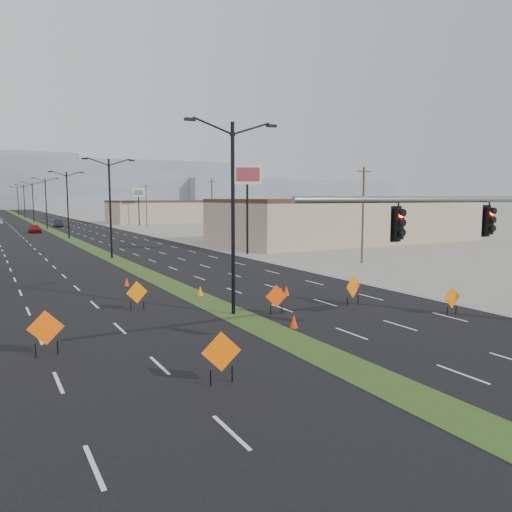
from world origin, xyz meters
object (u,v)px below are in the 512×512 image
streetlight_0 (233,212)px  cone_1 (200,291)px  streetlight_6 (18,200)px  pole_sign_east_near (247,181)px  construction_sign_2 (137,293)px  construction_sign_5 (353,287)px  construction_sign_4 (452,298)px  construction_sign_1 (221,353)px  streetlight_1 (110,205)px  streetlight_2 (68,203)px  cone_3 (127,282)px  streetlight_5 (24,200)px  car_left (35,229)px  cone_0 (294,321)px  construction_sign_3 (276,297)px  car_mid (58,224)px  pole_sign_east_far (139,196)px  cone_2 (286,290)px  streetlight_4 (33,201)px  streetlight_3 (46,201)px  construction_sign_0 (46,329)px

streetlight_0 → cone_1: streetlight_0 is taller
streetlight_6 → pole_sign_east_near: streetlight_6 is taller
construction_sign_2 → construction_sign_5: 12.16m
construction_sign_4 → construction_sign_1: bearing=-169.0°
streetlight_1 → cone_1: (0.35, -22.56, -5.08)m
streetlight_2 → construction_sign_1: size_ratio=5.57×
cone_3 → streetlight_5: bearing=88.8°
streetlight_6 → construction_sign_5: 169.50m
car_left → cone_0: 76.59m
construction_sign_3 → streetlight_6: bearing=103.4°
construction_sign_4 → cone_1: (-9.68, 11.11, -0.57)m
construction_sign_3 → cone_0: 2.93m
streetlight_1 → construction_sign_1: streetlight_1 is taller
car_mid → streetlight_0: bearing=-91.6°
cone_0 → pole_sign_east_far: 93.28m
streetlight_6 → cone_0: streetlight_6 is taller
car_mid → cone_1: 84.01m
construction_sign_2 → cone_1: bearing=15.6°
construction_sign_2 → cone_0: 9.12m
cone_0 → construction_sign_2: bearing=127.3°
construction_sign_2 → cone_2: 9.51m
streetlight_1 → cone_2: (5.27, -24.92, -5.11)m
car_mid → cone_3: car_mid is taller
streetlight_0 → streetlight_2: (0.00, 56.00, 0.00)m
streetlight_2 → streetlight_0: bearing=-90.0°
construction_sign_3 → pole_sign_east_far: pole_sign_east_far is taller
construction_sign_3 → streetlight_4: bearing=103.7°
construction_sign_3 → cone_1: construction_sign_3 is taller
streetlight_3 → car_mid: bearing=63.1°
construction_sign_5 → cone_1: 9.50m
streetlight_6 → cone_3: size_ratio=16.73×
streetlight_2 → cone_1: 50.82m
streetlight_1 → streetlight_3: (0.00, 56.00, 0.00)m
streetlight_5 → construction_sign_2: (-4.21, -136.62, -4.45)m
pole_sign_east_far → construction_sign_2: bearing=-111.8°
streetlight_2 → pole_sign_east_near: size_ratio=1.03×
streetlight_3 → pole_sign_east_far: (19.57, 3.40, 1.20)m
streetlight_4 → car_left: bearing=-94.8°
streetlight_2 → cone_3: streetlight_2 is taller
pole_sign_east_far → streetlight_0: bearing=-108.6°
car_left → construction_sign_0: 75.60m
car_mid → streetlight_5: bearing=93.3°
streetlight_5 → cone_3: bearing=-91.2°
streetlight_4 → construction_sign_2: streetlight_4 is taller
construction_sign_1 → cone_2: size_ratio=2.87×
construction_sign_0 → construction_sign_5: (16.50, 1.45, -0.02)m
streetlight_6 → cone_0: size_ratio=15.36×
car_mid → pole_sign_east_near: size_ratio=0.46×
construction_sign_5 → pole_sign_east_near: bearing=58.0°
car_mid → pole_sign_east_far: 17.94m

